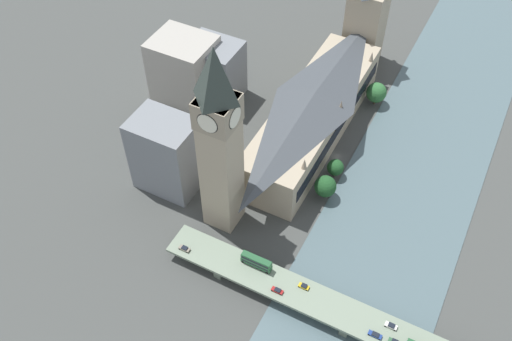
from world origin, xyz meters
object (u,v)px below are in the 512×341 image
Objects in this scene: car_southbound_tail at (277,290)px; double_decker_bus_lead at (256,261)px; car_southbound_lead at (304,286)px; clock_tower at (219,140)px; car_northbound_tail at (184,248)px; victoria_tower at (366,20)px; parliament_hall at (313,114)px; road_bridge at (350,317)px; car_northbound_lead at (391,326)px; car_southbound_extra at (375,335)px.

double_decker_bus_lead is at bearing -27.84° from car_southbound_tail.
car_southbound_lead is at bearing -142.60° from car_southbound_tail.
car_northbound_tail is at bearing 82.03° from clock_tower.
victoria_tower is 12.24× the size of car_southbound_tail.
parliament_hall is at bearing -101.14° from clock_tower.
car_northbound_tail reaches higher than road_bridge.
victoria_tower reaches higher than car_southbound_lead.
car_southbound_tail is (40.24, 5.60, -0.01)m from car_northbound_lead.
clock_tower is 76.42m from road_bridge.
victoria_tower is 150.95m from car_southbound_tail.
car_southbound_lead is 9.68m from car_southbound_tail.
double_decker_bus_lead is at bearing -0.56° from car_northbound_lead.
car_southbound_tail is (-38.84, -0.12, -0.06)m from car_northbound_tail.
double_decker_bus_lead is (-12.00, 141.89, -16.00)m from victoria_tower.
car_northbound_lead is (-13.84, -2.40, 1.80)m from road_bridge.
victoria_tower reaches higher than car_northbound_tail.
car_southbound_extra is (-48.10, 6.08, -2.09)m from double_decker_bus_lead.
car_northbound_tail is (27.28, 6.23, -2.01)m from double_decker_bus_lead.
clock_tower is 60.24m from car_southbound_lead.
car_northbound_tail is at bearing 4.14° from car_northbound_lead.
car_northbound_tail is (3.37, 24.10, -37.89)m from clock_tower.
car_southbound_extra reaches higher than road_bridge.
car_northbound_tail is 38.84m from car_southbound_tail.
car_northbound_lead is at bearing -175.86° from car_northbound_tail.
parliament_hall is 101.79m from car_northbound_lead.
parliament_hall is 95.91m from road_bridge.
car_southbound_extra is at bearing 125.33° from parliament_hall.
double_decker_bus_lead is 13.24m from car_southbound_tail.
double_decker_bus_lead is 2.74× the size of car_southbound_tail.
car_southbound_extra is at bearing 172.80° from double_decker_bus_lead.
clock_tower is 19.40× the size of car_northbound_tail.
parliament_hall is 85.01m from car_southbound_lead.
double_decker_bus_lead is 48.53m from car_southbound_extra.
car_southbound_tail is at bearing 152.16° from double_decker_bus_lead.
car_southbound_tail is (-23.56, 148.00, -18.06)m from victoria_tower.
car_southbound_lead is at bearing 179.33° from double_decker_bus_lead.
road_bridge is 32.79× the size of car_southbound_tail.
double_decker_bus_lead reaches higher than road_bridge.
road_bridge is 36.45× the size of car_southbound_lead.
victoria_tower is at bearing -95.48° from clock_tower.
car_southbound_lead is 29.44m from car_southbound_extra.
car_southbound_extra is at bearing -179.89° from car_northbound_tail.
clock_tower reaches higher than car_southbound_tail.
car_southbound_lead is (-31.25, 142.12, -18.04)m from victoria_tower.
double_decker_bus_lead is at bearing -167.13° from car_northbound_tail.
victoria_tower is at bearing -89.95° from parliament_hall.
parliament_hall reaches higher than car_northbound_tail.
road_bridge is 30.29× the size of car_southbound_extra.
road_bridge is 10.77m from car_southbound_extra.
victoria_tower is at bearing -80.96° from car_southbound_tail.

